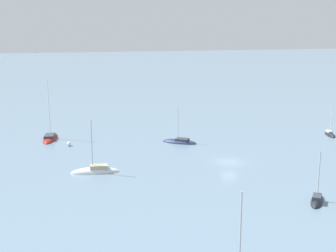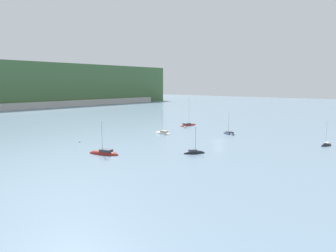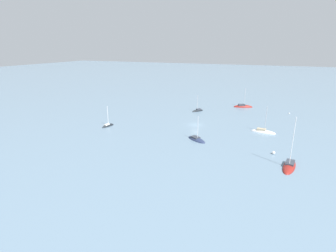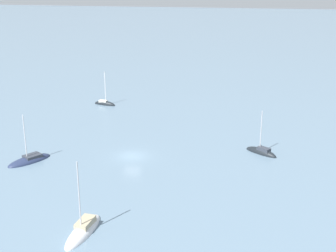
% 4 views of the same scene
% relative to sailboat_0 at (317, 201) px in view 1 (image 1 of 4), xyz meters
% --- Properties ---
extents(ground_plane, '(600.00, 600.00, 0.00)m').
position_rel_sailboat_0_xyz_m(ground_plane, '(18.81, 4.78, -0.09)').
color(ground_plane, slate).
extents(sailboat_0, '(5.21, 4.28, 7.32)m').
position_rel_sailboat_0_xyz_m(sailboat_0, '(0.00, 0.00, 0.00)').
color(sailboat_0, black).
rests_on(sailboat_0, ground_plane).
extents(sailboat_1, '(5.65, 6.91, 7.74)m').
position_rel_sailboat_0_xyz_m(sailboat_1, '(32.78, 9.42, -0.02)').
color(sailboat_1, '#232D4C').
rests_on(sailboat_1, ground_plane).
extents(sailboat_3, '(4.91, 2.29, 7.59)m').
position_rel_sailboat_0_xyz_m(sailboat_3, '(31.59, -21.40, -0.01)').
color(sailboat_3, black).
rests_on(sailboat_3, ground_plane).
extents(sailboat_4, '(2.64, 7.45, 8.99)m').
position_rel_sailboat_0_xyz_m(sailboat_4, '(18.28, 26.30, 0.01)').
color(sailboat_4, silver).
rests_on(sailboat_4, ground_plane).
extents(sailboat_5, '(9.02, 3.76, 12.20)m').
position_rel_sailboat_0_xyz_m(sailboat_5, '(41.33, 33.24, 0.01)').
color(sailboat_5, maroon).
rests_on(sailboat_5, ground_plane).
extents(mooring_buoy_1, '(0.78, 0.78, 0.78)m').
position_rel_sailboat_0_xyz_m(mooring_buoy_1, '(35.12, 29.80, 0.30)').
color(mooring_buoy_1, white).
rests_on(mooring_buoy_1, ground_plane).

